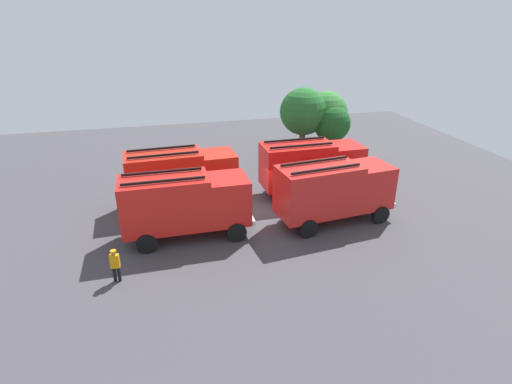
# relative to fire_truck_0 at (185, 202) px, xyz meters

# --- Properties ---
(ground_plane) EXTENTS (47.73, 47.73, 0.00)m
(ground_plane) POSITION_rel_fire_truck_0_xyz_m (4.59, 2.06, -2.15)
(ground_plane) COLOR #423F44
(fire_truck_0) EXTENTS (7.22, 2.80, 3.88)m
(fire_truck_0) POSITION_rel_fire_truck_0_xyz_m (0.00, 0.00, 0.00)
(fire_truck_0) COLOR red
(fire_truck_0) RESTS_ON ground
(fire_truck_1) EXTENTS (7.43, 3.43, 3.88)m
(fire_truck_1) POSITION_rel_fire_truck_0_xyz_m (8.79, -0.32, 0.00)
(fire_truck_1) COLOR red
(fire_truck_1) RESTS_ON ground
(fire_truck_2) EXTENTS (7.31, 3.04, 3.88)m
(fire_truck_2) POSITION_rel_fire_truck_0_xyz_m (0.15, 4.30, 0.00)
(fire_truck_2) COLOR red
(fire_truck_2) RESTS_ON ground
(fire_truck_3) EXTENTS (7.23, 2.83, 3.88)m
(fire_truck_3) POSITION_rel_fire_truck_0_xyz_m (9.01, 3.99, 0.00)
(fire_truck_3) COLOR red
(fire_truck_3) RESTS_ON ground
(firefighter_0) EXTENTS (0.45, 0.29, 1.71)m
(firefighter_0) POSITION_rel_fire_truck_0_xyz_m (-3.65, -3.50, -1.20)
(firefighter_0) COLOR black
(firefighter_0) RESTS_ON ground
(firefighter_1) EXTENTS (0.48, 0.37, 1.60)m
(firefighter_1) POSITION_rel_fire_truck_0_xyz_m (14.83, 5.50, -1.27)
(firefighter_1) COLOR black
(firefighter_1) RESTS_ON ground
(tree_0) EXTENTS (3.95, 3.95, 6.13)m
(tree_0) POSITION_rel_fire_truck_0_xyz_m (10.98, 11.20, 1.97)
(tree_0) COLOR brown
(tree_0) RESTS_ON ground
(tree_1) EXTENTS (3.67, 3.67, 5.69)m
(tree_1) POSITION_rel_fire_truck_0_xyz_m (13.11, 11.39, 1.68)
(tree_1) COLOR brown
(tree_1) RESTS_ON ground
(tree_2) EXTENTS (3.09, 3.09, 4.79)m
(tree_2) POSITION_rel_fire_truck_0_xyz_m (13.19, 10.21, 1.07)
(tree_2) COLOR brown
(tree_2) RESTS_ON ground
(traffic_cone_0) EXTENTS (0.46, 0.46, 0.66)m
(traffic_cone_0) POSITION_rel_fire_truck_0_xyz_m (9.08, 6.94, -1.82)
(traffic_cone_0) COLOR #F2600C
(traffic_cone_0) RESTS_ON ground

